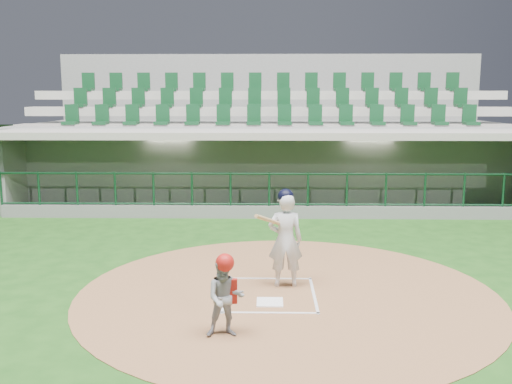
% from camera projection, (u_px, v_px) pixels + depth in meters
% --- Properties ---
extents(ground, '(120.00, 120.00, 0.00)m').
position_uv_depth(ground, '(270.00, 289.00, 10.02)').
color(ground, '#194413').
rests_on(ground, ground).
extents(dirt_circle, '(7.20, 7.20, 0.01)m').
position_uv_depth(dirt_circle, '(287.00, 293.00, 9.81)').
color(dirt_circle, brown).
rests_on(dirt_circle, ground).
extents(home_plate, '(0.43, 0.43, 0.02)m').
position_uv_depth(home_plate, '(270.00, 302.00, 9.32)').
color(home_plate, white).
rests_on(home_plate, dirt_circle).
extents(batter_box_chalk, '(1.55, 1.80, 0.01)m').
position_uv_depth(batter_box_chalk, '(270.00, 294.00, 9.72)').
color(batter_box_chalk, silver).
rests_on(batter_box_chalk, ground).
extents(dugout_structure, '(16.40, 3.70, 3.00)m').
position_uv_depth(dugout_structure, '(272.00, 175.00, 17.59)').
color(dugout_structure, slate).
rests_on(dugout_structure, ground).
extents(seating_deck, '(17.00, 6.72, 5.15)m').
position_uv_depth(seating_deck, '(269.00, 151.00, 20.54)').
color(seating_deck, gray).
rests_on(seating_deck, ground).
extents(batter, '(0.85, 0.85, 1.75)m').
position_uv_depth(batter, '(285.00, 238.00, 10.02)').
color(batter, silver).
rests_on(batter, dirt_circle).
extents(catcher, '(0.59, 0.48, 1.20)m').
position_uv_depth(catcher, '(225.00, 296.00, 7.95)').
color(catcher, gray).
rests_on(catcher, dirt_circle).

